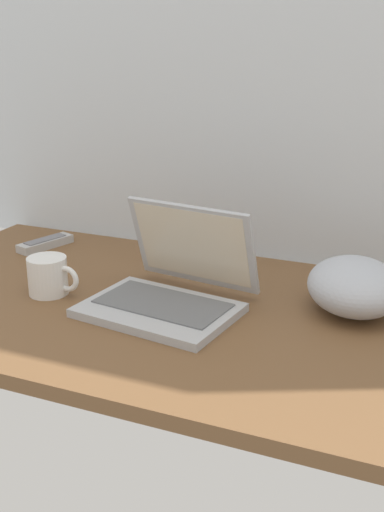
# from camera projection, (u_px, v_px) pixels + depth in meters

# --- Properties ---
(desk) EXTENTS (1.60, 0.76, 0.03)m
(desk) POSITION_uv_depth(u_px,v_px,m) (216.00, 320.00, 1.35)
(desk) COLOR brown
(desk) RESTS_ON ground
(laptop) EXTENTS (0.34, 0.32, 0.21)m
(laptop) POSITION_uv_depth(u_px,v_px,m) (171.00, 287.00, 1.36)
(laptop) COLOR #B2B5BA
(laptop) RESTS_ON desk
(coffee_mug) EXTENTS (0.12, 0.09, 0.09)m
(coffee_mug) POSITION_uv_depth(u_px,v_px,m) (49.00, 275.00, 1.43)
(coffee_mug) COLOR white
(coffee_mug) RESTS_ON desk
(remote_control_near) EXTENTS (0.09, 0.17, 0.02)m
(remote_control_near) POSITION_uv_depth(u_px,v_px,m) (45.00, 243.00, 1.75)
(remote_control_near) COLOR #B7B7B7
(remote_control_near) RESTS_ON desk
(cushion) EXTENTS (0.27, 0.29, 0.11)m
(cushion) POSITION_uv_depth(u_px,v_px,m) (355.00, 286.00, 1.33)
(cushion) COLOR #B2B7C1
(cushion) RESTS_ON desk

